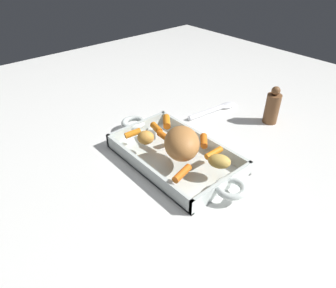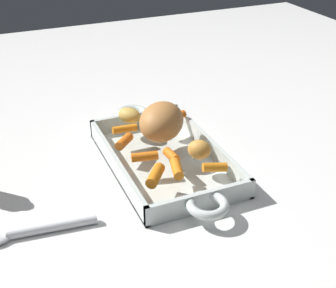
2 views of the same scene
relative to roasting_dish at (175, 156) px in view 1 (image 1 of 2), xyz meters
name	(u,v)px [view 1 (image 1 of 2)]	position (x,y,z in m)	size (l,w,h in m)	color
ground_plane	(175,160)	(0.00, 0.00, -0.01)	(2.31, 2.31, 0.00)	white
roasting_dish	(175,156)	(0.00, 0.00, 0.00)	(0.49, 0.23, 0.04)	silver
pork_roast	(182,143)	(-0.04, 0.01, 0.07)	(0.12, 0.10, 0.08)	#B8783E
baby_carrot_northwest	(164,136)	(0.05, -0.01, 0.04)	(0.02, 0.02, 0.05)	orange
baby_carrot_southwest	(156,128)	(0.10, -0.02, 0.04)	(0.02, 0.02, 0.05)	orange
baby_carrot_northeast	(182,173)	(-0.11, 0.07, 0.04)	(0.02, 0.02, 0.06)	orange
baby_carrot_center_left	(133,133)	(0.13, 0.06, 0.04)	(0.02, 0.02, 0.05)	orange
baby_carrot_long	(204,141)	(-0.04, -0.08, 0.04)	(0.02, 0.02, 0.05)	orange
baby_carrot_southeast	(214,153)	(-0.10, -0.06, 0.04)	(0.02, 0.02, 0.06)	orange
baby_carrot_short	(181,133)	(0.03, -0.06, 0.04)	(0.02, 0.02, 0.05)	orange
baby_carrot_center_right	(167,122)	(0.11, -0.06, 0.04)	(0.02, 0.02, 0.06)	orange
potato_near_roast	(146,138)	(0.07, 0.05, 0.05)	(0.04, 0.05, 0.04)	gold
potato_halved	(219,161)	(-0.14, -0.03, 0.05)	(0.06, 0.04, 0.04)	gold
serving_spoon	(216,109)	(0.12, -0.32, -0.01)	(0.05, 0.22, 0.02)	white
pepper_mill	(272,107)	(-0.06, -0.40, 0.04)	(0.05, 0.05, 0.13)	brown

